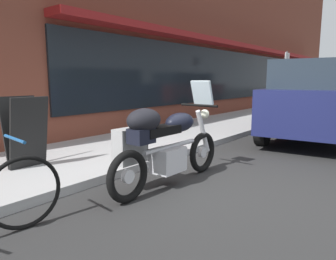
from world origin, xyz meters
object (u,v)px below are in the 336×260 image
object	(u,v)px
parked_minivan	(323,99)
parking_sign_pole	(286,77)
touring_motorcycle	(162,142)
sandwich_board_sign	(25,132)

from	to	relation	value
parked_minivan	parking_sign_pole	size ratio (longest dim) A/B	2.17
touring_motorcycle	parked_minivan	bearing A→B (deg)	-9.56
touring_motorcycle	sandwich_board_sign	xyz separation A→B (m)	(-0.81, 1.93, 0.04)
sandwich_board_sign	parking_sign_pole	xyz separation A→B (m)	(9.31, -0.72, 0.82)
touring_motorcycle	parked_minivan	world-z (taller)	parked_minivan
parked_minivan	sandwich_board_sign	xyz separation A→B (m)	(-5.73, 2.76, -0.31)
parked_minivan	sandwich_board_sign	distance (m)	6.37
parked_minivan	sandwich_board_sign	world-z (taller)	parked_minivan
parked_minivan	parking_sign_pole	distance (m)	4.15
sandwich_board_sign	touring_motorcycle	bearing A→B (deg)	-67.31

